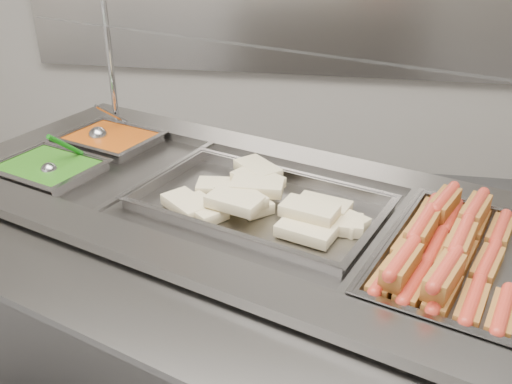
% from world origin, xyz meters
% --- Properties ---
extents(steam_counter, '(1.86, 1.30, 0.81)m').
position_xyz_m(steam_counter, '(0.13, 0.50, 0.40)').
color(steam_counter, gray).
rests_on(steam_counter, ground).
extents(tray_rail, '(1.60, 0.86, 0.05)m').
position_xyz_m(tray_rail, '(-0.03, 0.07, 0.77)').
color(tray_rail, gray).
rests_on(tray_rail, steam_counter).
extents(sneeze_guard, '(1.49, 0.77, 0.40)m').
position_xyz_m(sneeze_guard, '(0.20, 0.69, 1.14)').
color(sneeze_guard, silver).
rests_on(sneeze_guard, steam_counter).
extents(pan_hotdogs, '(0.46, 0.57, 0.09)m').
position_xyz_m(pan_hotdogs, '(0.66, 0.30, 0.77)').
color(pan_hotdogs, gray).
rests_on(pan_hotdogs, steam_counter).
extents(pan_wraps, '(0.70, 0.56, 0.06)m').
position_xyz_m(pan_wraps, '(0.18, 0.48, 0.79)').
color(pan_wraps, gray).
rests_on(pan_wraps, steam_counter).
extents(pan_beans, '(0.33, 0.30, 0.09)m').
position_xyz_m(pan_beans, '(-0.37, 0.83, 0.78)').
color(pan_beans, gray).
rests_on(pan_beans, steam_counter).
extents(pan_peas, '(0.33, 0.30, 0.09)m').
position_xyz_m(pan_peas, '(-0.46, 0.59, 0.78)').
color(pan_peas, gray).
rests_on(pan_peas, steam_counter).
extents(hotdogs_in_buns, '(0.37, 0.53, 0.11)m').
position_xyz_m(hotdogs_in_buns, '(0.63, 0.31, 0.82)').
color(hotdogs_in_buns, '#955E1F').
rests_on(hotdogs_in_buns, pan_hotdogs).
extents(tortilla_wraps, '(0.55, 0.40, 0.06)m').
position_xyz_m(tortilla_wraps, '(0.20, 0.47, 0.82)').
color(tortilla_wraps, beige).
rests_on(tortilla_wraps, pan_wraps).
extents(ladle, '(0.09, 0.17, 0.14)m').
position_xyz_m(ladle, '(-0.41, 0.83, 0.82)').
color(ladle, '#B4B4B9').
rests_on(ladle, pan_beans).
extents(serving_spoon, '(0.08, 0.15, 0.13)m').
position_xyz_m(serving_spoon, '(-0.44, 0.57, 0.82)').
color(serving_spoon, '#B4B4B9').
rests_on(serving_spoon, pan_peas).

